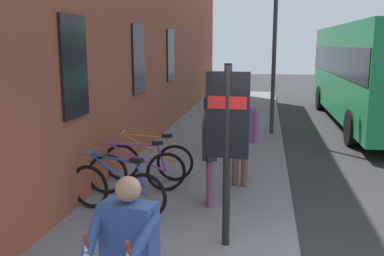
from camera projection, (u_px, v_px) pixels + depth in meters
ground at (327, 161)px, 10.41m from camera, size 60.00×60.00×0.00m
sidewalk_pavement at (221, 137)px, 12.79m from camera, size 24.00×3.50×0.12m
bicycle_mid_rack at (117, 189)px, 6.84m from camera, size 0.61×1.73×0.97m
bicycle_by_door at (137, 171)px, 7.80m from camera, size 0.67×1.71×0.97m
bicycle_under_window at (149, 161)px, 8.48m from camera, size 0.48×1.76×0.97m
transit_info_sign at (227, 127)px, 5.53m from camera, size 0.14×0.56×2.40m
city_bus at (372, 69)px, 14.67m from camera, size 10.52×2.72×3.35m
pedestrian_crossing_street at (210, 146)px, 7.07m from camera, size 0.63×0.28×1.65m
pedestrian_by_facade at (241, 130)px, 8.03m from camera, size 0.36×0.64×1.74m
pedestrian_near_bus at (215, 111)px, 10.96m from camera, size 0.29×0.60×1.58m
tourist_with_hotdogs at (129, 248)px, 3.60m from camera, size 0.61×0.61×1.59m
street_lamp at (275, 33)px, 12.52m from camera, size 0.28×0.28×4.92m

